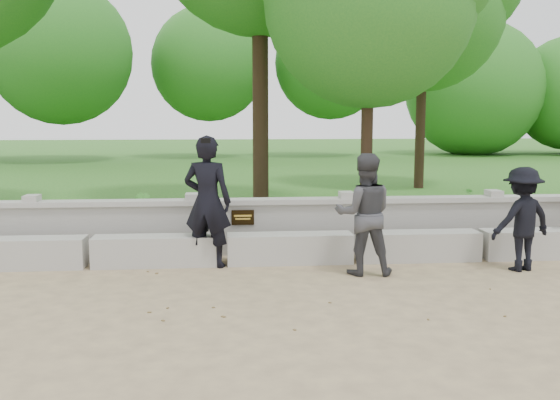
# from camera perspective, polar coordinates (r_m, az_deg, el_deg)

# --- Properties ---
(ground) EXTENTS (80.00, 80.00, 0.00)m
(ground) POSITION_cam_1_polar(r_m,az_deg,el_deg) (7.71, -5.14, -9.16)
(ground) COLOR tan
(ground) RESTS_ON ground
(lawn) EXTENTS (40.00, 22.00, 0.25)m
(lawn) POSITION_cam_1_polar(r_m,az_deg,el_deg) (21.49, -5.05, 2.06)
(lawn) COLOR #1C5E19
(lawn) RESTS_ON ground
(concrete_bench) EXTENTS (11.90, 0.45, 0.45)m
(concrete_bench) POSITION_cam_1_polar(r_m,az_deg,el_deg) (9.50, -5.13, -4.53)
(concrete_bench) COLOR #ABA9A2
(concrete_bench) RESTS_ON ground
(parapet_wall) EXTENTS (12.50, 0.35, 0.90)m
(parapet_wall) POSITION_cam_1_polar(r_m,az_deg,el_deg) (10.14, -5.13, -2.37)
(parapet_wall) COLOR #A19F98
(parapet_wall) RESTS_ON ground
(man_main) EXTENTS (0.81, 0.74, 1.95)m
(man_main) POSITION_cam_1_polar(r_m,az_deg,el_deg) (9.25, -6.65, -0.15)
(man_main) COLOR black
(man_main) RESTS_ON ground
(visitor_left) EXTENTS (0.89, 0.73, 1.72)m
(visitor_left) POSITION_cam_1_polar(r_m,az_deg,el_deg) (8.85, 7.70, -1.30)
(visitor_left) COLOR #3A3A3F
(visitor_left) RESTS_ON ground
(visitor_mid) EXTENTS (1.09, 0.81, 1.51)m
(visitor_mid) POSITION_cam_1_polar(r_m,az_deg,el_deg) (9.65, 21.24, -1.63)
(visitor_mid) COLOR black
(visitor_mid) RESTS_ON ground
(shrub_b) EXTENTS (0.46, 0.46, 0.66)m
(shrub_b) POSITION_cam_1_polar(r_m,az_deg,el_deg) (11.02, -12.50, -1.10)
(shrub_b) COLOR #3D872D
(shrub_b) RESTS_ON lawn
(shrub_c) EXTENTS (0.80, 0.80, 0.67)m
(shrub_c) POSITION_cam_1_polar(r_m,az_deg,el_deg) (11.72, 17.82, -0.74)
(shrub_c) COLOR #3D872D
(shrub_c) RESTS_ON lawn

